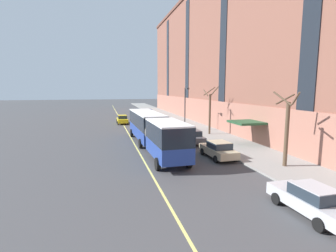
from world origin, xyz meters
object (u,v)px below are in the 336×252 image
city_bus (153,129)px  parked_car_silver_0 (311,200)px  street_tree_near_corner (287,129)px  street_tree_mid_block (210,110)px  parked_car_champagne_6 (218,150)px  taxi_cab (122,119)px  parked_car_navy_5 (148,112)px  street_lamp (185,104)px  parked_car_darkgray_3 (193,136)px  parked_car_champagne_4 (153,115)px  parked_car_red_2 (168,123)px

city_bus → parked_car_silver_0: bearing=-73.5°
city_bus → street_tree_near_corner: size_ratio=3.04×
street_tree_near_corner → street_tree_mid_block: (0.03, 15.47, 0.19)m
parked_car_champagne_6 → taxi_cab: bearing=104.7°
parked_car_navy_5 → taxi_cab: same height
street_lamp → street_tree_mid_block: bearing=-62.4°
parked_car_darkgray_3 → taxi_cab: size_ratio=1.06×
street_lamp → parked_car_navy_5: bearing=94.6°
parked_car_champagne_6 → street_tree_near_corner: bearing=-45.5°
parked_car_navy_5 → street_tree_near_corner: size_ratio=0.80×
parked_car_champagne_6 → parked_car_champagne_4: bearing=90.1°
street_tree_mid_block → taxi_cab: bearing=126.6°
parked_car_silver_0 → parked_car_champagne_6: bearing=89.3°
parked_car_champagne_4 → street_tree_near_corner: bearing=-83.6°
city_bus → street_tree_near_corner: street_tree_near_corner is taller
parked_car_darkgray_3 → parked_car_champagne_6: bearing=-89.2°
street_lamp → taxi_cab: bearing=129.7°
parked_car_champagne_6 → parked_car_navy_5: bearing=90.0°
city_bus → parked_car_champagne_4: city_bus is taller
parked_car_champagne_4 → street_tree_mid_block: bearing=-78.7°
city_bus → parked_car_navy_5: city_bus is taller
parked_car_darkgray_3 → street_lamp: (1.89, 8.74, 3.26)m
parked_car_darkgray_3 → street_lamp: 9.52m
parked_car_red_2 → parked_car_champagne_6: same height
parked_car_champagne_6 → taxi_cab: same height
parked_car_champagne_4 → street_tree_near_corner: 35.85m
taxi_cab → parked_car_red_2: bearing=-45.5°
taxi_cab → street_tree_near_corner: size_ratio=0.76×
parked_car_champagne_6 → parked_car_darkgray_3: bearing=90.8°
parked_car_darkgray_3 → parked_car_champagne_6: size_ratio=1.03×
taxi_cab → parked_car_champagne_6: bearing=-75.3°
city_bus → parked_car_darkgray_3: bearing=16.3°
city_bus → street_lamp: size_ratio=2.88×
parked_car_champagne_4 → parked_car_champagne_6: bearing=-89.9°
parked_car_red_2 → street_lamp: street_lamp is taller
street_tree_mid_block → street_lamp: street_tree_mid_block is taller
parked_car_silver_0 → parked_car_red_2: size_ratio=1.02×
street_tree_mid_block → parked_car_darkgray_3: bearing=-131.1°
parked_car_darkgray_3 → parked_car_champagne_4: 24.71m
parked_car_red_2 → parked_car_champagne_6: size_ratio=0.99×
parked_car_champagne_4 → street_lamp: street_lamp is taller
parked_car_silver_0 → parked_car_champagne_4: same height
taxi_cab → street_tree_near_corner: 31.90m
parked_car_champagne_4 → street_tree_mid_block: street_tree_mid_block is taller
parked_car_champagne_6 → street_tree_mid_block: (3.95, 11.49, 2.57)m
parked_car_silver_0 → parked_car_champagne_6: 11.17m
parked_car_silver_0 → city_bus: bearing=106.5°
parked_car_red_2 → city_bus: bearing=-110.5°
parked_car_darkgray_3 → street_tree_near_corner: size_ratio=0.80×
parked_car_silver_0 → parked_car_darkgray_3: (0.03, 18.03, 0.00)m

